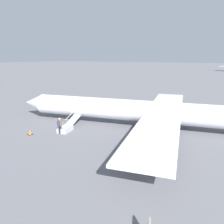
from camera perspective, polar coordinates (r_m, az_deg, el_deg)
name	(u,v)px	position (r m, az deg, el deg)	size (l,w,h in m)	color
ground_plane	(149,128)	(25.65, 9.73, -4.05)	(600.00, 600.00, 0.00)	slate
airplane_main	(159,112)	(25.01, 12.09, -0.05)	(34.19, 26.71, 6.45)	silver
boarding_stairs	(67,127)	(24.84, -11.67, -3.86)	(1.90, 4.14, 1.64)	#B2B2B7
passenger	(60,125)	(23.73, -13.52, -3.20)	(0.40, 0.56, 1.74)	#23232D
traffic_cone_near_stairs	(30,133)	(24.57, -20.64, -5.05)	(0.45, 0.45, 0.50)	black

